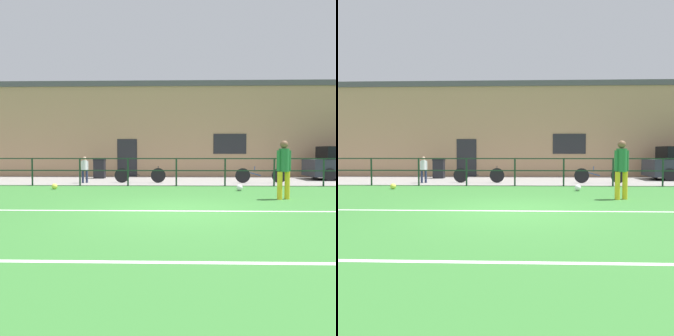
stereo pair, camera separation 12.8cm
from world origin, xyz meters
The scene contains 13 objects.
ground centered at (0.00, 0.00, -0.02)m, with size 60.00×44.00×0.04m, color #387A33.
field_line_touchline centered at (0.00, -0.01, 0.00)m, with size 36.00×0.11×0.00m, color white.
field_line_hash centered at (0.00, -3.87, 0.00)m, with size 36.00×0.11×0.00m, color white.
pavement_strip centered at (0.00, 8.50, 0.01)m, with size 48.00×5.00×0.02m, color gray.
perimeter_fence centered at (0.00, 6.00, 0.75)m, with size 36.07×0.07×1.15m.
clubhouse_facade centered at (0.00, 12.20, 2.66)m, with size 28.00×2.56×5.30m.
player_striker centered at (3.20, 2.10, 0.99)m, with size 0.46×0.31×1.75m.
soccer_ball_match centered at (-4.58, 4.63, 0.11)m, with size 0.22×0.22×0.22m, color #E5E04C.
soccer_ball_spare centered at (2.29, 4.28, 0.12)m, with size 0.23×0.23×0.23m, color white.
spectator_child centered at (-4.07, 7.02, 0.68)m, with size 0.30×0.20×1.17m.
bicycle_parked_0 centered at (3.75, 7.20, 0.36)m, with size 2.27×0.04×0.75m.
bicycle_parked_2 centered at (-1.63, 7.20, 0.36)m, with size 2.29×0.04×0.75m.
trash_bin_0 centered at (-4.01, 9.69, 0.53)m, with size 0.59×0.50×1.00m.
Camera 2 is at (0.17, -8.27, 1.43)m, focal length 37.19 mm.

